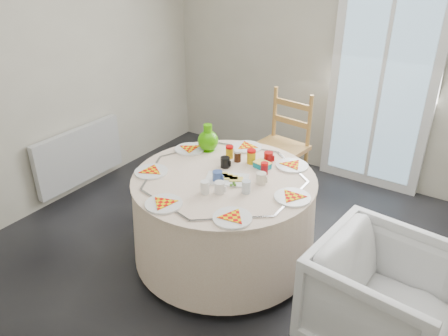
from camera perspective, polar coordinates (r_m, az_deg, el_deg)
The scene contains 14 objects.
floor at distance 3.45m, azimuth 1.43°, elevation -13.14°, with size 4.00×4.00×0.00m, color black.
wall_back at distance 4.55m, azimuth 15.67°, elevation 14.44°, with size 4.00×0.02×2.60m, color #BCB5A3.
wall_left at distance 4.16m, azimuth -22.89°, elevation 12.18°, with size 0.02×4.00×2.60m, color #BCB5A3.
glass_door at distance 4.46m, azimuth 19.94°, elevation 10.23°, with size 1.00×0.08×2.10m, color silver.
radiator at distance 4.52m, azimuth -18.34°, elevation 1.55°, with size 0.07×1.00×0.55m, color silver.
table at distance 3.35m, azimuth -0.00°, elevation -6.47°, with size 1.38×1.38×0.70m, color beige.
wooden_chair at distance 4.22m, azimuth 7.19°, elevation 2.30°, with size 0.46×0.44×1.03m, color #B4713C, non-canonical shape.
armchair at distance 2.85m, azimuth 19.96°, elevation -15.19°, with size 0.75×0.71×0.78m, color silver.
place_settings at distance 3.15m, azimuth -0.00°, elevation -0.48°, with size 1.34×1.34×0.02m, color silver, non-canonical shape.
jar_cluster at distance 3.30m, azimuth 2.82°, elevation 1.82°, with size 0.41×0.21×0.12m, color #A0461C, non-canonical shape.
butter_tub at distance 3.29m, azimuth 5.05°, elevation 0.95°, with size 0.12×0.09×0.05m, color #0B8495.
green_pitcher at distance 3.53m, azimuth -2.12°, elevation 4.48°, with size 0.17×0.17×0.22m, color #389F02, non-canonical shape.
cheese_platter at distance 3.11m, azimuth 0.39°, elevation -0.82°, with size 0.30×0.20×0.04m, color silver, non-canonical shape.
mugs_glasses at distance 3.10m, azimuth 1.71°, elevation -0.17°, with size 0.54×0.54×0.10m, color #A09E9E, non-canonical shape.
Camera 1 is at (1.38, -2.23, 2.24)m, focal length 35.00 mm.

